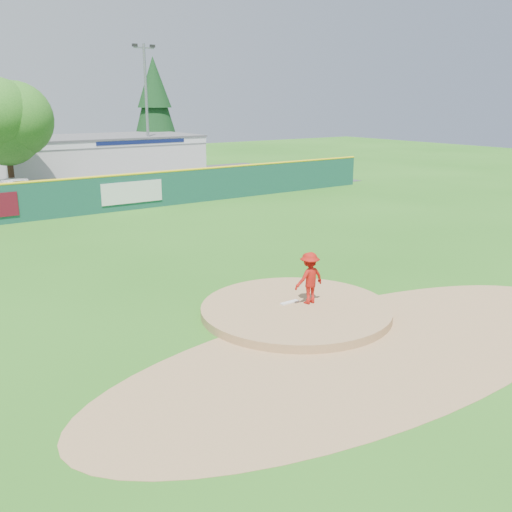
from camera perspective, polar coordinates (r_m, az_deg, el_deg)
ground at (r=16.65m, az=4.00°, el=-5.81°), size 120.00×120.00×0.00m
pitchers_mound at (r=16.65m, az=4.00°, el=-5.81°), size 5.50×5.50×0.50m
pitching_rubber at (r=16.77m, az=3.37°, el=-4.65°), size 0.60×0.15×0.04m
infield_dirt_arc at (r=14.64m, az=11.53°, el=-9.15°), size 15.40×15.40×0.01m
parking_lot at (r=40.66m, az=-20.92°, el=5.86°), size 44.00×16.00×0.02m
pitcher at (r=16.59m, az=5.36°, el=-2.20°), size 1.00×0.59×1.53m
van at (r=37.24m, az=-22.18°, el=6.13°), size 5.40×2.60×1.48m
pool_building_grp at (r=46.96m, az=-15.56°, el=9.49°), size 15.20×8.20×3.31m
fence_banners at (r=31.54m, az=-18.89°, el=5.40°), size 11.50×0.04×1.20m
outfield_fence at (r=31.95m, az=-16.90°, el=5.84°), size 40.00×0.14×2.07m
deciduous_tree at (r=37.84m, az=-23.76°, el=11.89°), size 5.60×5.60×7.36m
conifer_tree at (r=53.16m, az=-10.11°, el=14.62°), size 4.40×4.40×9.50m
light_pole_right at (r=45.13m, az=-10.88°, el=14.50°), size 1.75×0.25×10.00m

